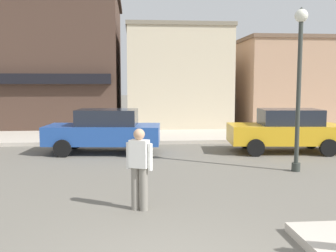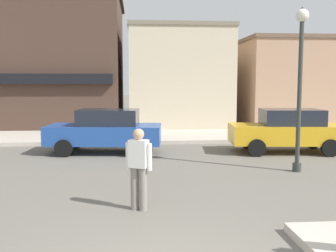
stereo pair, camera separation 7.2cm
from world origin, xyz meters
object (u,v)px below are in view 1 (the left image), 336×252
Objects in this scene: parked_car_nearest at (104,130)px; pedestrian_crossing_near at (139,167)px; parked_car_second at (286,130)px; lamp_post at (300,66)px.

pedestrian_crossing_near reaches higher than parked_car_nearest.
lamp_post is at bearing -106.77° from parked_car_second.
parked_car_second is at bearing 48.48° from pedestrian_crossing_near.
pedestrian_crossing_near is at bearing -131.52° from parked_car_second.
parked_car_nearest and parked_car_second have the same top height.
lamp_post is 1.10× the size of parked_car_second.
parked_car_nearest is at bearing 148.15° from lamp_post.
parked_car_second is at bearing -3.88° from parked_car_nearest.
lamp_post reaches higher than parked_car_nearest.
parked_car_second is 2.57× the size of pedestrian_crossing_near.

